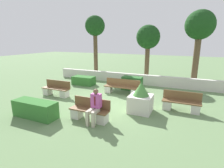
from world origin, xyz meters
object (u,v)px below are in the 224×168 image
bench_right_side (56,90)px  tree_leftmost (95,28)px  tree_center_left (148,38)px  person_seated_man (95,105)px  planter_corner_left (141,99)px  bench_left_side (122,88)px  tree_center_right (200,28)px  bench_front (90,112)px  bench_back (181,104)px

bench_right_side → tree_leftmost: 6.84m
tree_leftmost → tree_center_left: size_ratio=1.19×
bench_right_side → person_seated_man: (3.66, -2.05, 0.40)m
tree_leftmost → planter_corner_left: bearing=-47.4°
person_seated_man → planter_corner_left: size_ratio=0.98×
tree_leftmost → bench_right_side: bearing=-84.1°
bench_left_side → tree_center_right: 6.58m
bench_front → tree_leftmost: 9.35m
bench_front → tree_center_left: tree_center_left is taller
tree_center_left → person_seated_man: bearing=-90.3°
tree_center_right → bench_right_side: bearing=-140.9°
bench_front → bench_back: (3.25, 2.43, 0.00)m
bench_left_side → tree_center_left: (0.42, 4.48, 2.85)m
bench_right_side → planter_corner_left: (4.96, -0.32, 0.25)m
bench_back → tree_center_left: tree_center_left is taller
bench_left_side → person_seated_man: size_ratio=1.59×
tree_center_right → planter_corner_left: bearing=-109.6°
bench_front → tree_leftmost: (-3.93, 7.65, 3.67)m
person_seated_man → tree_center_right: bearing=66.1°
bench_left_side → tree_center_left: tree_center_left is taller
tree_leftmost → tree_center_left: bearing=7.3°
bench_front → tree_center_right: size_ratio=0.32×
person_seated_man → tree_center_left: tree_center_left is taller
planter_corner_left → tree_leftmost: bearing=132.6°
person_seated_man → tree_leftmost: (-4.25, 7.79, 3.27)m
planter_corner_left → tree_center_left: bearing=100.9°
bench_right_side → tree_leftmost: size_ratio=0.33×
bench_front → tree_leftmost: tree_leftmost is taller
bench_back → tree_center_right: tree_center_right is taller
person_seated_man → tree_center_left: bearing=89.7°
bench_front → bench_left_side: size_ratio=0.77×
bench_front → bench_back: size_ratio=0.99×
tree_center_left → bench_front: bearing=-92.5°
person_seated_man → tree_leftmost: 9.45m
person_seated_man → tree_leftmost: tree_leftmost is taller
tree_leftmost → tree_center_right: 7.74m
bench_left_side → bench_right_side: 3.74m
bench_right_side → planter_corner_left: 4.98m
bench_front → bench_left_side: same height
bench_right_side → tree_center_left: size_ratio=0.40×
tree_center_left → planter_corner_left: bearing=-79.1°
person_seated_man → bench_left_side: bearing=95.6°
bench_left_side → planter_corner_left: planter_corner_left is taller
bench_back → planter_corner_left: size_ratio=1.22×
tree_center_left → bench_back: bearing=-63.3°
bench_left_side → bench_right_side: size_ratio=1.25×
tree_leftmost → bench_left_side: bearing=-45.4°
bench_right_side → planter_corner_left: planter_corner_left is taller
tree_center_left → tree_center_right: tree_center_right is taller
bench_back → tree_center_right: bearing=82.2°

